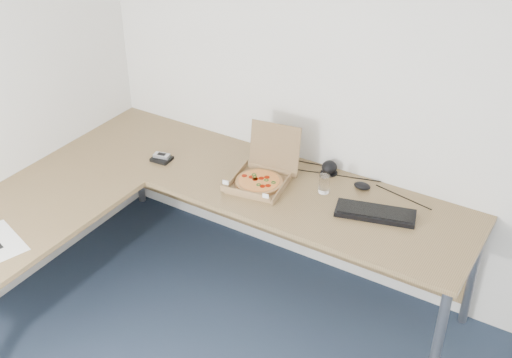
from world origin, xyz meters
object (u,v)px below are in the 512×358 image
Objects in this scene: keyboard at (375,213)px; wallet at (162,159)px; pizza_box at (261,178)px; desk at (169,204)px; drinking_glass at (324,184)px.

keyboard reaches higher than wallet.
pizza_box is 0.67m from keyboard.
pizza_box reaches higher than keyboard.
wallet reaches higher than desk.
wallet is (-0.29, 0.31, 0.04)m from desk.
pizza_box is 0.36m from drinking_glass.
drinking_glass is (0.34, 0.11, 0.02)m from pizza_box.
desk is at bearing -140.60° from pizza_box.
wallet is (-1.31, -0.14, -0.00)m from keyboard.
drinking_glass is (0.69, 0.51, 0.08)m from desk.
pizza_box is at bearing 48.88° from desk.
drinking_glass is at bearing 7.32° from wallet.
pizza_box is at bearing -162.12° from drinking_glass.
wallet is (-0.98, -0.20, -0.04)m from drinking_glass.
pizza_box is at bearing 168.75° from keyboard.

